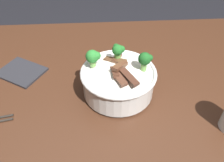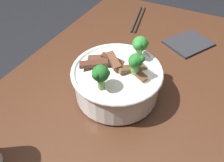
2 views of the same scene
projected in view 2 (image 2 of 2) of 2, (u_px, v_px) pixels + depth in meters
The scene contains 4 objects.
dining_table at pixel (139, 130), 0.67m from camera, with size 1.17×0.81×0.79m.
rice_bowl at pixel (117, 78), 0.54m from camera, with size 0.23×0.23×0.15m.
chopsticks_pair at pixel (138, 19), 0.88m from camera, with size 0.22×0.06×0.01m.
folded_napkin at pixel (188, 43), 0.76m from camera, with size 0.15×0.12×0.01m, color #28282D.
Camera 2 is at (0.37, 0.10, 1.22)m, focal length 34.21 mm.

